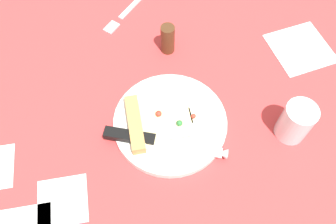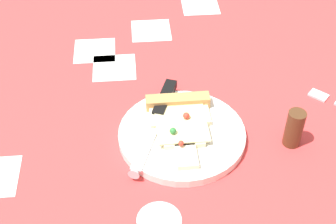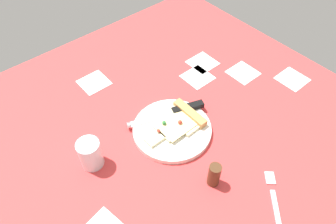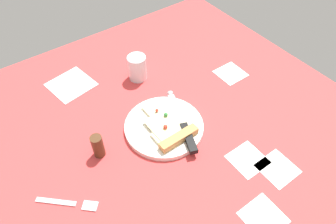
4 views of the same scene
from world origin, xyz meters
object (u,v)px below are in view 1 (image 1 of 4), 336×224
pepper_shaker (168,39)px  plate (170,123)px  pizza_slice (157,121)px  napkin (301,48)px  knife (153,141)px  fork (124,14)px  drinking_glass (296,122)px

pepper_shaker → plate: bearing=81.5°
pizza_slice → napkin: (-35.94, -14.37, -2.18)cm
knife → fork: knife is taller
plate → pizza_slice: pizza_slice is taller
drinking_glass → knife: bearing=-3.7°
drinking_glass → pepper_shaker: drinking_glass is taller
fork → napkin: fork is taller
plate → knife: 5.86cm
pepper_shaker → pizza_slice: bearing=74.2°
pizza_slice → knife: size_ratio=0.75×
pepper_shaker → fork: (8.81, -12.58, -3.23)cm
pizza_slice → pepper_shaker: 20.21cm
pizza_slice → fork: pizza_slice is taller
napkin → pizza_slice: bearing=21.8°
plate → drinking_glass: bearing=166.2°
pizza_slice → napkin: pizza_slice is taller
knife → fork: 36.03cm
plate → pizza_slice: (2.61, 0.04, 1.58)cm
pizza_slice → pepper_shaker: pepper_shaker is taller
fork → pepper_shaker: bearing=167.9°
pizza_slice → pepper_shaker: (-5.50, -19.40, 1.26)cm
plate → napkin: plate is taller
pizza_slice → knife: bearing=-20.9°
napkin → drinking_glass: bearing=63.6°
pepper_shaker → knife: bearing=73.4°
pizza_slice → drinking_glass: 26.64cm
napkin → pepper_shaker: bearing=-9.4°
napkin → knife: bearing=26.1°
knife → pepper_shaker: 24.41cm
knife → drinking_glass: bearing=106.7°
plate → napkin: (-33.33, -14.34, -0.59)cm
drinking_glass → pepper_shaker: 32.40cm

